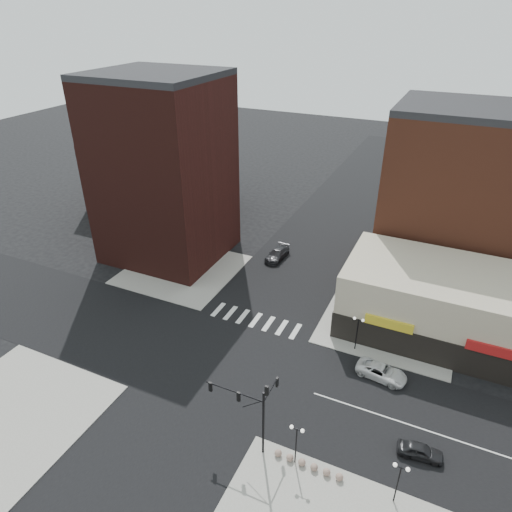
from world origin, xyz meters
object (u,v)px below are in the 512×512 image
at_px(street_lamp_se_b, 400,474).
at_px(white_suv, 382,372).
at_px(street_lamp_ne, 358,326).
at_px(dark_sedan_east, 420,451).
at_px(traffic_signal, 254,404).
at_px(street_lamp_se_a, 297,436).
at_px(dark_sedan_north, 277,254).

bearing_deg(street_lamp_se_b, white_suv, 105.34).
relative_size(street_lamp_ne, dark_sedan_east, 1.11).
relative_size(street_lamp_se_b, dark_sedan_east, 1.11).
bearing_deg(white_suv, traffic_signal, 154.91).
xyz_separation_m(street_lamp_se_a, street_lamp_se_b, (8.00, 0.00, 0.00)).
bearing_deg(street_lamp_ne, white_suv, -41.38).
xyz_separation_m(street_lamp_ne, dark_sedan_east, (8.25, -10.98, -2.65)).
distance_m(white_suv, dark_sedan_north, 26.28).
relative_size(street_lamp_ne, dark_sedan_north, 0.78).
relative_size(street_lamp_se_b, street_lamp_ne, 1.00).
distance_m(traffic_signal, dark_sedan_east, 14.55).
height_order(traffic_signal, street_lamp_ne, traffic_signal).
distance_m(street_lamp_se_b, dark_sedan_east, 5.81).
relative_size(street_lamp_se_b, dark_sedan_north, 0.78).
height_order(street_lamp_se_a, street_lamp_se_b, same).
bearing_deg(dark_sedan_north, dark_sedan_east, -44.73).
bearing_deg(traffic_signal, street_lamp_se_a, -2.57).
xyz_separation_m(white_suv, dark_sedan_east, (4.81, -7.95, -0.07)).
bearing_deg(street_lamp_se_b, dark_sedan_east, 75.99).
bearing_deg(street_lamp_se_a, white_suv, 71.08).
distance_m(street_lamp_ne, white_suv, 5.27).
bearing_deg(white_suv, street_lamp_ne, 56.20).
relative_size(street_lamp_se_a, dark_sedan_east, 1.11).
bearing_deg(white_suv, dark_sedan_north, 53.71).
height_order(white_suv, dark_sedan_east, white_suv).
bearing_deg(dark_sedan_east, dark_sedan_north, 36.31).
bearing_deg(dark_sedan_north, street_lamp_se_b, -51.15).
relative_size(white_suv, dark_sedan_north, 0.95).
distance_m(street_lamp_se_a, dark_sedan_north, 34.48).
distance_m(street_lamp_se_b, dark_sedan_north, 38.53).
bearing_deg(dark_sedan_north, white_suv, -40.84).
xyz_separation_m(traffic_signal, street_lamp_se_b, (11.76, -0.17, -1.67)).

